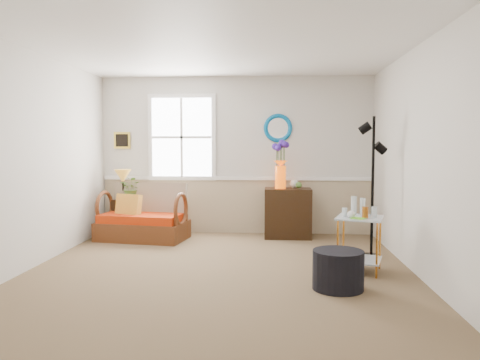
# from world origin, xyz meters

# --- Properties ---
(floor) EXTENTS (4.50, 5.00, 0.01)m
(floor) POSITION_xyz_m (0.00, 0.00, 0.00)
(floor) COLOR brown
(floor) RESTS_ON ground
(ceiling) EXTENTS (4.50, 5.00, 0.01)m
(ceiling) POSITION_xyz_m (0.00, 0.00, 2.60)
(ceiling) COLOR white
(ceiling) RESTS_ON walls
(walls) EXTENTS (4.51, 5.01, 2.60)m
(walls) POSITION_xyz_m (0.00, 0.00, 1.30)
(walls) COLOR silver
(walls) RESTS_ON floor
(wainscot) EXTENTS (4.46, 0.02, 0.90)m
(wainscot) POSITION_xyz_m (0.00, 2.48, 0.45)
(wainscot) COLOR tan
(wainscot) RESTS_ON walls
(chair_rail) EXTENTS (4.46, 0.04, 0.06)m
(chair_rail) POSITION_xyz_m (0.00, 2.47, 0.92)
(chair_rail) COLOR white
(chair_rail) RESTS_ON walls
(window) EXTENTS (1.14, 0.06, 1.44)m
(window) POSITION_xyz_m (-0.90, 2.47, 1.60)
(window) COLOR white
(window) RESTS_ON walls
(picture) EXTENTS (0.28, 0.03, 0.28)m
(picture) POSITION_xyz_m (-1.92, 2.48, 1.55)
(picture) COLOR gold
(picture) RESTS_ON walls
(mirror) EXTENTS (0.47, 0.07, 0.47)m
(mirror) POSITION_xyz_m (0.70, 2.48, 1.75)
(mirror) COLOR #0B8FC6
(mirror) RESTS_ON walls
(loveseat) EXTENTS (1.43, 0.95, 0.87)m
(loveseat) POSITION_xyz_m (-1.40, 1.81, 0.43)
(loveseat) COLOR brown
(loveseat) RESTS_ON floor
(throw_pillow) EXTENTS (0.44, 0.27, 0.43)m
(throw_pillow) POSITION_xyz_m (-1.61, 1.78, 0.50)
(throw_pillow) COLOR #CD640F
(throw_pillow) RESTS_ON loveseat
(lamp_stand) EXTENTS (0.43, 0.43, 0.59)m
(lamp_stand) POSITION_xyz_m (-1.79, 2.17, 0.29)
(lamp_stand) COLOR black
(lamp_stand) RESTS_ON floor
(table_lamp) EXTENTS (0.36, 0.36, 0.49)m
(table_lamp) POSITION_xyz_m (-1.82, 2.16, 0.83)
(table_lamp) COLOR #BC8029
(table_lamp) RESTS_ON lamp_stand
(potted_plant) EXTENTS (0.43, 0.45, 0.29)m
(potted_plant) POSITION_xyz_m (-1.66, 2.13, 0.73)
(potted_plant) COLOR #4B752F
(potted_plant) RESTS_ON lamp_stand
(cabinet) EXTENTS (0.73, 0.47, 0.78)m
(cabinet) POSITION_xyz_m (0.86, 2.14, 0.39)
(cabinet) COLOR black
(cabinet) RESTS_ON floor
(flower_vase) EXTENTS (0.29, 0.29, 0.74)m
(flower_vase) POSITION_xyz_m (0.74, 2.13, 1.16)
(flower_vase) COLOR #E64F07
(flower_vase) RESTS_ON cabinet
(side_table) EXTENTS (0.63, 0.63, 0.64)m
(side_table) POSITION_xyz_m (1.63, 0.17, 0.32)
(side_table) COLOR #C47623
(side_table) RESTS_ON floor
(tabletop_items) EXTENTS (0.52, 0.52, 0.22)m
(tabletop_items) POSITION_xyz_m (1.62, 0.18, 0.76)
(tabletop_items) COLOR silver
(tabletop_items) RESTS_ON side_table
(floor_lamp) EXTENTS (0.33, 0.33, 1.84)m
(floor_lamp) POSITION_xyz_m (1.92, 0.90, 0.92)
(floor_lamp) COLOR black
(floor_lamp) RESTS_ON floor
(ottoman) EXTENTS (0.68, 0.68, 0.40)m
(ottoman) POSITION_xyz_m (1.29, -0.52, 0.20)
(ottoman) COLOR black
(ottoman) RESTS_ON floor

